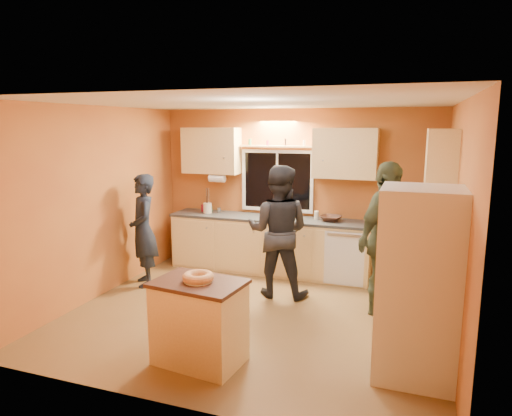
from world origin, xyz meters
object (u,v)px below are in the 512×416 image
at_px(refrigerator, 418,284).
at_px(island, 199,322).
at_px(person_right, 385,239).
at_px(person_center, 278,231).
at_px(person_left, 143,230).

relative_size(refrigerator, island, 1.92).
bearing_deg(person_right, person_center, 105.68).
bearing_deg(refrigerator, person_right, 105.68).
height_order(refrigerator, person_right, person_right).
xyz_separation_m(person_left, person_center, (1.98, 0.26, 0.08)).
relative_size(island, person_left, 0.57).
distance_m(person_left, person_right, 3.40).
relative_size(person_left, person_right, 0.86).
xyz_separation_m(refrigerator, person_center, (-1.81, 1.57, 0.01)).
distance_m(island, person_center, 2.10).
xyz_separation_m(person_center, person_right, (1.42, -0.18, 0.05)).
xyz_separation_m(island, person_center, (0.21, 2.04, 0.48)).
height_order(person_left, person_center, person_center).
xyz_separation_m(person_left, person_right, (3.40, 0.08, 0.13)).
distance_m(refrigerator, person_center, 2.40).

